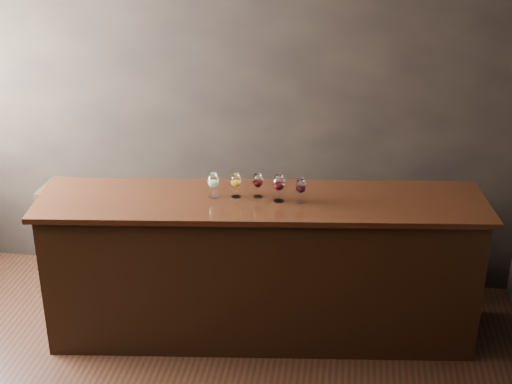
# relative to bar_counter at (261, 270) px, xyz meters

# --- Properties ---
(room_shell) EXTENTS (5.02, 4.52, 2.81)m
(room_shell) POSITION_rel_bar_counter_xyz_m (-0.78, -1.24, 1.28)
(room_shell) COLOR black
(room_shell) RESTS_ON ground
(bar_counter) EXTENTS (3.08, 1.00, 1.06)m
(bar_counter) POSITION_rel_bar_counter_xyz_m (0.00, 0.00, 0.00)
(bar_counter) COLOR black
(bar_counter) RESTS_ON ground
(bar_top) EXTENTS (3.19, 1.09, 0.04)m
(bar_top) POSITION_rel_bar_counter_xyz_m (-0.00, 0.00, 0.55)
(bar_top) COLOR black
(bar_top) RESTS_ON bar_counter
(back_bar_shelf) EXTENTS (2.24, 0.40, 0.81)m
(back_bar_shelf) POSITION_rel_bar_counter_xyz_m (-0.80, 0.68, -0.13)
(back_bar_shelf) COLOR black
(back_bar_shelf) RESTS_ON ground
(glass_white) EXTENTS (0.08, 0.08, 0.18)m
(glass_white) POSITION_rel_bar_counter_xyz_m (-0.34, -0.01, 0.69)
(glass_white) COLOR white
(glass_white) RESTS_ON bar_top
(glass_amber) EXTENTS (0.07, 0.07, 0.17)m
(glass_amber) POSITION_rel_bar_counter_xyz_m (-0.18, 0.01, 0.69)
(glass_amber) COLOR white
(glass_amber) RESTS_ON bar_top
(glass_red_a) EXTENTS (0.07, 0.07, 0.17)m
(glass_red_a) POSITION_rel_bar_counter_xyz_m (-0.03, 0.04, 0.69)
(glass_red_a) COLOR white
(glass_red_a) RESTS_ON bar_top
(glass_red_b) EXTENTS (0.08, 0.08, 0.19)m
(glass_red_b) POSITION_rel_bar_counter_xyz_m (0.12, -0.01, 0.70)
(glass_red_b) COLOR white
(glass_red_b) RESTS_ON bar_top
(glass_red_c) EXTENTS (0.07, 0.07, 0.17)m
(glass_red_c) POSITION_rel_bar_counter_xyz_m (0.27, -0.01, 0.69)
(glass_red_c) COLOR white
(glass_red_c) RESTS_ON bar_top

